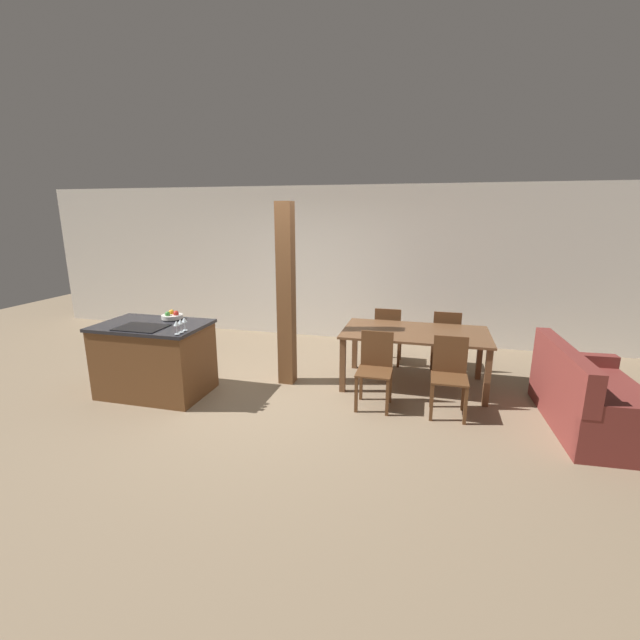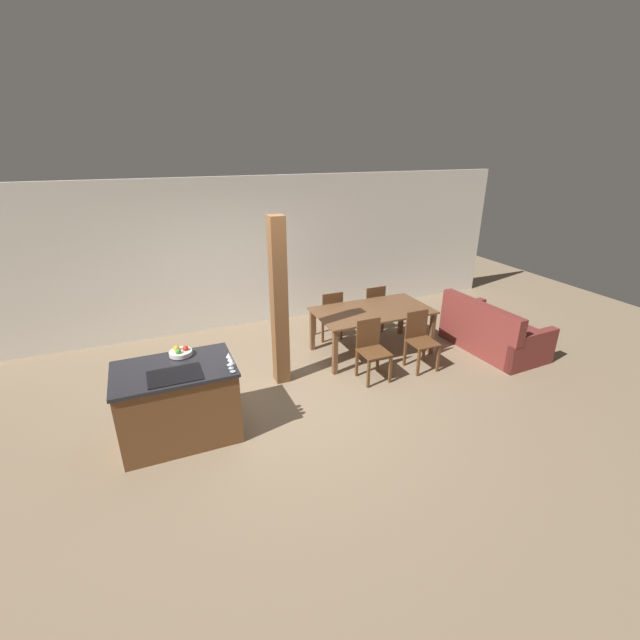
{
  "view_description": "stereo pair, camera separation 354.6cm",
  "coord_description": "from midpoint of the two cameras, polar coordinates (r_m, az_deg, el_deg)",
  "views": [
    {
      "loc": [
        1.88,
        -4.75,
        2.23
      ],
      "look_at": [
        0.6,
        0.2,
        0.95
      ],
      "focal_mm": 24.0,
      "sensor_mm": 36.0,
      "label": 1
    },
    {
      "loc": [
        -1.53,
        -4.82,
        3.2
      ],
      "look_at": [
        0.6,
        0.2,
        0.95
      ],
      "focal_mm": 24.0,
      "sensor_mm": 36.0,
      "label": 2
    }
  ],
  "objects": [
    {
      "name": "wine_glass_near",
      "position": [
        4.52,
        0.82,
        -7.78
      ],
      "size": [
        0.06,
        0.06,
        0.16
      ],
      "color": "silver",
      "rests_on": "kitchen_island"
    },
    {
      "name": "ground_plane",
      "position": [
        5.5,
        11.2,
        -15.83
      ],
      "size": [
        16.0,
        16.0,
        0.0
      ],
      "primitive_type": "plane",
      "color": "#847056"
    },
    {
      "name": "fruit_bowl",
      "position": [
        5.23,
        -2.59,
        -5.66
      ],
      "size": [
        0.26,
        0.26,
        0.11
      ],
      "color": "silver",
      "rests_on": "kitchen_island"
    },
    {
      "name": "wine_glass_middle",
      "position": [
        4.59,
        1.06,
        -7.42
      ],
      "size": [
        0.06,
        0.06,
        0.16
      ],
      "color": "silver",
      "rests_on": "kitchen_island"
    },
    {
      "name": "wine_glass_far",
      "position": [
        4.66,
        1.29,
        -7.08
      ],
      "size": [
        0.06,
        0.06,
        0.16
      ],
      "color": "silver",
      "rests_on": "kitchen_island"
    },
    {
      "name": "timber_post",
      "position": [
        5.43,
        13.01,
        -2.7
      ],
      "size": [
        0.2,
        0.2,
        2.37
      ],
      "color": "brown",
      "rests_on": "ground_plane"
    },
    {
      "name": "dining_chair_near_left",
      "position": [
        5.4,
        25.89,
        -12.08
      ],
      "size": [
        0.4,
        0.4,
        0.88
      ],
      "color": "brown",
      "rests_on": "ground_plane"
    },
    {
      "name": "dining_table",
      "position": [
        6.09,
        28.66,
        -7.56
      ],
      "size": [
        1.86,
        1.02,
        0.74
      ],
      "color": "brown",
      "rests_on": "ground_plane"
    },
    {
      "name": "kitchen_island",
      "position": [
        5.22,
        -4.64,
        -11.65
      ],
      "size": [
        1.32,
        0.86,
        0.92
      ],
      "color": "brown",
      "rests_on": "ground_plane"
    },
    {
      "name": "dining_chair_near_right",
      "position": [
        5.64,
        34.42,
        -12.09
      ],
      "size": [
        0.4,
        0.4,
        0.88
      ],
      "color": "brown",
      "rests_on": "ground_plane"
    },
    {
      "name": "dining_chair_far_left",
      "position": [
        6.74,
        23.55,
        -6.66
      ],
      "size": [
        0.4,
        0.4,
        0.88
      ],
      "rotation": [
        0.0,
        0.0,
        3.14
      ],
      "color": "brown",
      "rests_on": "ground_plane"
    },
    {
      "name": "couch",
      "position": [
        6.4,
        46.88,
        -12.98
      ],
      "size": [
        1.0,
        1.66,
        0.87
      ],
      "rotation": [
        0.0,
        0.0,
        1.62
      ],
      "color": "maroon",
      "rests_on": "ground_plane"
    },
    {
      "name": "dining_chair_far_right",
      "position": [
        6.93,
        30.42,
        -6.9
      ],
      "size": [
        0.4,
        0.4,
        0.88
      ],
      "rotation": [
        0.0,
        0.0,
        3.14
      ],
      "color": "brown",
      "rests_on": "ground_plane"
    },
    {
      "name": "wall_back",
      "position": [
        7.65,
        12.96,
        3.39
      ],
      "size": [
        11.2,
        0.08,
        2.7
      ],
      "color": "silver",
      "rests_on": "ground_plane"
    }
  ]
}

